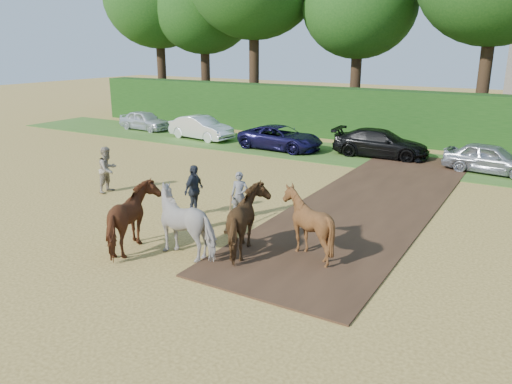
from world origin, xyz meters
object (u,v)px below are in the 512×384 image
object	(u,v)px
spectator_near	(108,170)
plough_team	(220,221)
spectator_far	(194,190)
parked_cars	(400,148)

from	to	relation	value
spectator_near	plough_team	size ratio (longest dim) A/B	0.29
plough_team	spectator_far	bearing A→B (deg)	139.86
spectator_far	plough_team	world-z (taller)	plough_team
spectator_near	parked_cars	distance (m)	13.79
plough_team	parked_cars	bearing A→B (deg)	85.14
spectator_near	plough_team	world-z (taller)	plough_team
spectator_near	spectator_far	xyz separation A→B (m)	(4.53, -0.47, -0.03)
parked_cars	plough_team	bearing A→B (deg)	-94.86
spectator_far	parked_cars	world-z (taller)	spectator_far
spectator_far	plough_team	size ratio (longest dim) A/B	0.28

